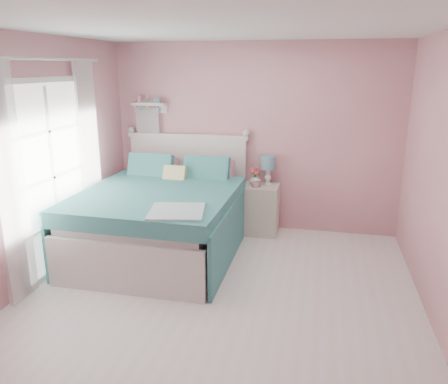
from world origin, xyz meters
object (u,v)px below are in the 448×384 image
at_px(table_lamp, 268,165).
at_px(teacup, 256,185).
at_px(nightstand, 261,209).
at_px(bed, 163,218).
at_px(vase, 255,179).

distance_m(table_lamp, teacup, 0.34).
relative_size(nightstand, table_lamp, 1.72).
relative_size(bed, table_lamp, 5.76).
height_order(table_lamp, vase, table_lamp).
height_order(bed, table_lamp, bed).
bearing_deg(teacup, table_lamp, 57.77).
xyz_separation_m(bed, teacup, (1.06, 0.79, 0.30)).
bearing_deg(vase, table_lamp, 27.37).
bearing_deg(vase, teacup, -74.59).
bearing_deg(bed, table_lamp, 40.72).
bearing_deg(bed, teacup, 37.50).
bearing_deg(vase, nightstand, -6.98).
distance_m(nightstand, table_lamp, 0.63).
bearing_deg(vase, bed, -138.48).
height_order(bed, nightstand, bed).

